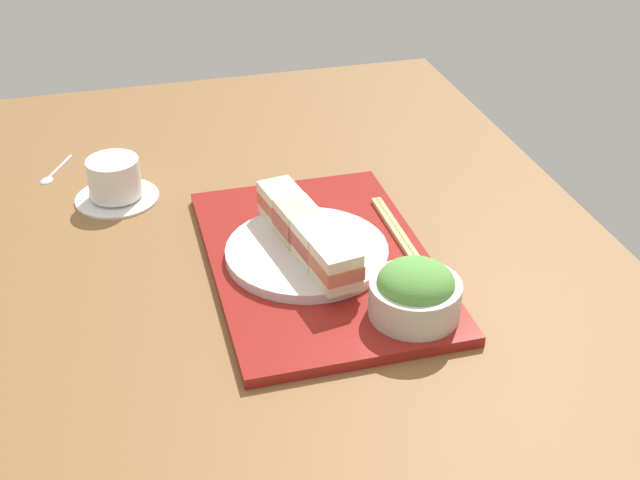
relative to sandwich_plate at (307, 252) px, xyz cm
name	(u,v)px	position (x,y,z in cm)	size (l,w,h in cm)	color
ground_plane	(272,267)	(3.10, 4.34, -3.75)	(140.00, 100.00, 3.00)	brown
serving_tray	(319,261)	(-0.48, -1.67, -1.48)	(44.97, 29.75, 1.53)	maroon
sandwich_plate	(307,252)	(0.00, 0.00, 0.00)	(22.63, 22.63, 1.44)	silver
sandwich_nearmost	(336,266)	(-8.99, -1.61, 3.32)	(7.12, 6.17, 5.20)	#EFE5C1
sandwich_inner_near	(316,243)	(-3.00, -0.54, 3.31)	(6.91, 6.08, 5.18)	#EFE5C1
sandwich_inner_far	(298,222)	(3.00, 0.54, 3.27)	(6.96, 6.25, 5.10)	beige
sandwich_farmost	(281,202)	(8.99, 1.61, 3.24)	(6.84, 5.97, 5.05)	#EFE5C1
salad_bowl	(415,292)	(-16.18, -9.76, 2.64)	(11.56, 11.56, 7.32)	beige
chopsticks_pair	(400,236)	(1.12, -14.11, -0.37)	(22.10, 1.51, 0.70)	tan
coffee_cup	(115,181)	(26.27, 24.48, 0.90)	(13.23, 13.15, 6.92)	white
teaspoon	(51,175)	(36.77, 34.65, -1.90)	(10.17, 5.97, 0.80)	silver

